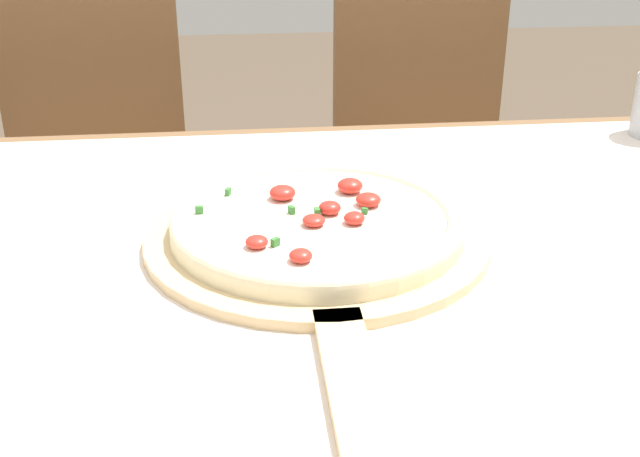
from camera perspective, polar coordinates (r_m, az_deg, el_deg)
name	(u,v)px	position (r m, az deg, el deg)	size (l,w,h in m)	color
dining_table	(300,355)	(0.88, -1.43, -9.01)	(1.44, 1.04, 0.74)	brown
towel_cloth	(299,280)	(0.83, -1.49, -3.67)	(1.36, 0.96, 0.00)	silver
pizza_peel	(319,246)	(0.89, -0.04, -1.25)	(0.39, 0.62, 0.01)	#D6B784
pizza	(317,221)	(0.90, -0.20, 0.52)	(0.33, 0.33, 0.04)	beige
chair_left	(100,181)	(1.78, -15.36, 3.30)	(0.44, 0.44, 0.89)	brown
chair_right	(423,168)	(1.81, 7.35, 4.29)	(0.40, 0.40, 0.89)	brown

